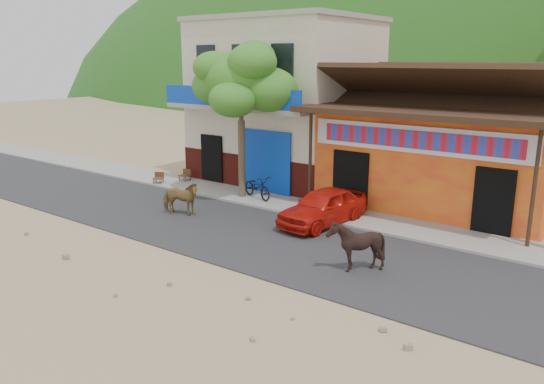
{
  "coord_description": "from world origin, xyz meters",
  "views": [
    {
      "loc": [
        8.67,
        -9.78,
        5.46
      ],
      "look_at": [
        -1.0,
        3.0,
        1.4
      ],
      "focal_mm": 35.0,
      "sensor_mm": 36.0,
      "label": 1
    }
  ],
  "objects": [
    {
      "name": "tree",
      "position": [
        -4.6,
        5.8,
        3.12
      ],
      "size": [
        3.0,
        3.0,
        6.0
      ],
      "primitive_type": null,
      "color": "#2D721E",
      "rests_on": "sidewalk"
    },
    {
      "name": "cafe_chair_right",
      "position": [
        -9.0,
        5.3,
        0.56
      ],
      "size": [
        0.57,
        0.57,
        0.88
      ],
      "primitive_type": null,
      "rotation": [
        0.0,
        0.0,
        0.57
      ],
      "color": "#462417",
      "rests_on": "sidewalk"
    },
    {
      "name": "dance_club",
      "position": [
        2.0,
        10.0,
        1.8
      ],
      "size": [
        8.0,
        6.0,
        3.6
      ],
      "primitive_type": "cube",
      "color": "orange",
      "rests_on": "ground"
    },
    {
      "name": "scooter",
      "position": [
        -3.92,
        5.92,
        0.57
      ],
      "size": [
        1.82,
        1.1,
        0.9
      ],
      "primitive_type": "imported",
      "rotation": [
        0.0,
        0.0,
        1.26
      ],
      "color": "black",
      "rests_on": "sidewalk"
    },
    {
      "name": "cow_tan",
      "position": [
        -4.83,
        2.68,
        0.65
      ],
      "size": [
        1.58,
        1.18,
        1.22
      ],
      "primitive_type": "imported",
      "rotation": [
        0.0,
        0.0,
        1.98
      ],
      "color": "olive",
      "rests_on": "road"
    },
    {
      "name": "ground",
      "position": [
        0.0,
        0.0,
        0.0
      ],
      "size": [
        120.0,
        120.0,
        0.0
      ],
      "primitive_type": "plane",
      "color": "#9E825B",
      "rests_on": "ground"
    },
    {
      "name": "sidewalk",
      "position": [
        0.0,
        6.0,
        0.06
      ],
      "size": [
        60.0,
        2.0,
        0.12
      ],
      "primitive_type": "cube",
      "color": "gray",
      "rests_on": "ground"
    },
    {
      "name": "cafe_chair_left",
      "position": [
        -8.48,
        6.38,
        0.58
      ],
      "size": [
        0.49,
        0.49,
        0.91
      ],
      "primitive_type": null,
      "rotation": [
        0.0,
        0.0,
        0.17
      ],
      "color": "#4B3319",
      "rests_on": "sidewalk"
    },
    {
      "name": "cafe_building",
      "position": [
        -5.5,
        10.0,
        3.5
      ],
      "size": [
        7.0,
        6.0,
        7.0
      ],
      "primitive_type": "cube",
      "color": "beige",
      "rests_on": "ground"
    },
    {
      "name": "red_car",
      "position": [
        -0.22,
        4.8,
        0.65
      ],
      "size": [
        1.83,
        3.72,
        1.22
      ],
      "primitive_type": "imported",
      "rotation": [
        0.0,
        0.0,
        -0.11
      ],
      "color": "red",
      "rests_on": "road"
    },
    {
      "name": "cow_dark",
      "position": [
        2.56,
        1.91,
        0.73
      ],
      "size": [
        1.31,
        1.18,
        1.38
      ],
      "primitive_type": "imported",
      "rotation": [
        0.0,
        0.0,
        -1.52
      ],
      "color": "black",
      "rests_on": "road"
    },
    {
      "name": "road",
      "position": [
        0.0,
        2.5,
        0.02
      ],
      "size": [
        60.0,
        5.0,
        0.04
      ],
      "primitive_type": "cube",
      "color": "#28282B",
      "rests_on": "ground"
    }
  ]
}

